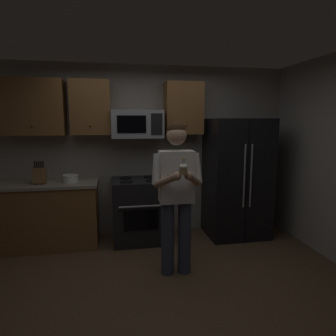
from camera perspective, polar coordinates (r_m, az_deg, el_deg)
name	(u,v)px	position (r m, az deg, el deg)	size (l,w,h in m)	color
ground_plane	(164,288)	(3.41, -0.69, -22.13)	(6.00, 6.00, 0.00)	brown
wall_back	(146,151)	(4.68, -4.31, 3.31)	(4.40, 0.10, 2.60)	gray
oven_range	(139,210)	(4.44, -5.58, -8.05)	(0.76, 0.70, 0.93)	black
microwave	(137,124)	(4.37, -5.97, 8.41)	(0.74, 0.41, 0.40)	#9EA0A5
refrigerator	(237,178)	(4.66, 13.09, -1.89)	(0.90, 0.75, 1.80)	black
cabinet_row_upper	(96,108)	(4.42, -13.67, 11.19)	(2.78, 0.36, 0.76)	brown
counter_left	(47,214)	(4.56, -22.30, -8.27)	(1.44, 0.66, 0.92)	brown
knife_block	(40,175)	(4.39, -23.42, -1.28)	(0.16, 0.15, 0.32)	brown
bowl_large_white	(70,178)	(4.37, -18.27, -1.87)	(0.22, 0.22, 0.10)	white
person	(176,190)	(3.33, 1.64, -4.31)	(0.60, 0.48, 1.76)	#383F59
cupcake	(183,169)	(2.96, 2.98, -0.15)	(0.09, 0.09, 0.17)	#A87F56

